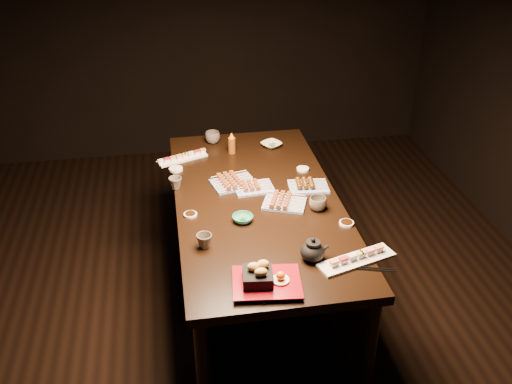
{
  "coord_description": "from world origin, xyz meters",
  "views": [
    {
      "loc": [
        -0.38,
        -2.41,
        2.38
      ],
      "look_at": [
        0.08,
        0.31,
        0.77
      ],
      "focal_mm": 40.0,
      "sensor_mm": 36.0,
      "label": 1
    }
  ],
  "objects_px": {
    "sushi_platter_far": "(182,157)",
    "yakitori_plate_right": "(284,200)",
    "edamame_bowl_green": "(243,219)",
    "teapot": "(313,249)",
    "tempura_tray": "(267,276)",
    "yakitori_plate_left": "(234,180)",
    "teacup_near_left": "(204,241)",
    "yakitori_plate_center": "(254,185)",
    "teacup_far_right": "(213,137)",
    "dining_table": "(257,254)",
    "condiment_bottle": "(232,143)",
    "sushi_platter_near": "(357,257)",
    "teacup_mid_right": "(318,204)",
    "teacup_far_left": "(175,183)",
    "edamame_bowl_cream": "(271,145)"
  },
  "relations": [
    {
      "from": "yakitori_plate_center",
      "to": "tempura_tray",
      "type": "distance_m",
      "value": 0.86
    },
    {
      "from": "sushi_platter_far",
      "to": "yakitori_plate_right",
      "type": "distance_m",
      "value": 0.83
    },
    {
      "from": "teacup_far_right",
      "to": "teapot",
      "type": "xyz_separation_m",
      "value": [
        0.33,
        -1.36,
        0.02
      ]
    },
    {
      "from": "edamame_bowl_green",
      "to": "edamame_bowl_cream",
      "type": "relative_size",
      "value": 0.88
    },
    {
      "from": "yakitori_plate_center",
      "to": "condiment_bottle",
      "type": "relative_size",
      "value": 1.55
    },
    {
      "from": "sushi_platter_far",
      "to": "tempura_tray",
      "type": "height_order",
      "value": "tempura_tray"
    },
    {
      "from": "yakitori_plate_right",
      "to": "edamame_bowl_green",
      "type": "bearing_deg",
      "value": -131.87
    },
    {
      "from": "yakitori_plate_center",
      "to": "tempura_tray",
      "type": "bearing_deg",
      "value": -100.06
    },
    {
      "from": "dining_table",
      "to": "edamame_bowl_green",
      "type": "bearing_deg",
      "value": -129.3
    },
    {
      "from": "yakitori_plate_right",
      "to": "teacup_near_left",
      "type": "height_order",
      "value": "teacup_near_left"
    },
    {
      "from": "tempura_tray",
      "to": "teacup_far_left",
      "type": "height_order",
      "value": "tempura_tray"
    },
    {
      "from": "sushi_platter_far",
      "to": "teacup_far_left",
      "type": "bearing_deg",
      "value": 59.32
    },
    {
      "from": "teacup_far_right",
      "to": "condiment_bottle",
      "type": "height_order",
      "value": "condiment_bottle"
    },
    {
      "from": "yakitori_plate_left",
      "to": "teacup_far_right",
      "type": "bearing_deg",
      "value": 82.27
    },
    {
      "from": "yakitori_plate_center",
      "to": "edamame_bowl_green",
      "type": "xyz_separation_m",
      "value": [
        -0.11,
        -0.32,
        -0.01
      ]
    },
    {
      "from": "teapot",
      "to": "teacup_near_left",
      "type": "bearing_deg",
      "value": 155.95
    },
    {
      "from": "yakitori_plate_left",
      "to": "teacup_near_left",
      "type": "bearing_deg",
      "value": -124.37
    },
    {
      "from": "teacup_mid_right",
      "to": "condiment_bottle",
      "type": "relative_size",
      "value": 0.67
    },
    {
      "from": "yakitori_plate_right",
      "to": "teacup_near_left",
      "type": "xyz_separation_m",
      "value": [
        -0.47,
        -0.32,
        0.01
      ]
    },
    {
      "from": "sushi_platter_far",
      "to": "yakitori_plate_left",
      "type": "xyz_separation_m",
      "value": [
        0.28,
        -0.37,
        0.01
      ]
    },
    {
      "from": "sushi_platter_far",
      "to": "yakitori_plate_center",
      "type": "height_order",
      "value": "yakitori_plate_center"
    },
    {
      "from": "tempura_tray",
      "to": "yakitori_plate_right",
      "type": "bearing_deg",
      "value": 78.06
    },
    {
      "from": "dining_table",
      "to": "sushi_platter_near",
      "type": "distance_m",
      "value": 0.83
    },
    {
      "from": "yakitori_plate_center",
      "to": "teacup_mid_right",
      "type": "xyz_separation_m",
      "value": [
        0.3,
        -0.28,
        0.01
      ]
    },
    {
      "from": "teacup_far_left",
      "to": "tempura_tray",
      "type": "bearing_deg",
      "value": -69.15
    },
    {
      "from": "yakitori_plate_left",
      "to": "edamame_bowl_cream",
      "type": "xyz_separation_m",
      "value": [
        0.31,
        0.46,
        -0.02
      ]
    },
    {
      "from": "yakitori_plate_right",
      "to": "teacup_far_right",
      "type": "bearing_deg",
      "value": 130.84
    },
    {
      "from": "yakitori_plate_right",
      "to": "condiment_bottle",
      "type": "bearing_deg",
      "value": 127.41
    },
    {
      "from": "sushi_platter_near",
      "to": "tempura_tray",
      "type": "distance_m",
      "value": 0.46
    },
    {
      "from": "edamame_bowl_cream",
      "to": "teacup_far_left",
      "type": "bearing_deg",
      "value": -145.09
    },
    {
      "from": "edamame_bowl_green",
      "to": "teapot",
      "type": "bearing_deg",
      "value": -53.89
    },
    {
      "from": "yakitori_plate_center",
      "to": "tempura_tray",
      "type": "height_order",
      "value": "tempura_tray"
    },
    {
      "from": "sushi_platter_far",
      "to": "teapot",
      "type": "height_order",
      "value": "teapot"
    },
    {
      "from": "teapot",
      "to": "teacup_far_right",
      "type": "bearing_deg",
      "value": 100.05
    },
    {
      "from": "yakitori_plate_left",
      "to": "tempura_tray",
      "type": "bearing_deg",
      "value": -102.35
    },
    {
      "from": "sushi_platter_near",
      "to": "condiment_bottle",
      "type": "bearing_deg",
      "value": 92.32
    },
    {
      "from": "yakitori_plate_center",
      "to": "teacup_far_right",
      "type": "xyz_separation_m",
      "value": [
        -0.17,
        0.66,
        0.01
      ]
    },
    {
      "from": "edamame_bowl_cream",
      "to": "teacup_far_right",
      "type": "height_order",
      "value": "teacup_far_right"
    },
    {
      "from": "dining_table",
      "to": "yakitori_plate_right",
      "type": "relative_size",
      "value": 7.96
    },
    {
      "from": "yakitori_plate_right",
      "to": "teacup_far_left",
      "type": "bearing_deg",
      "value": 175.26
    },
    {
      "from": "yakitori_plate_center",
      "to": "teacup_far_left",
      "type": "bearing_deg",
      "value": 164.83
    },
    {
      "from": "teapot",
      "to": "teacup_far_left",
      "type": "bearing_deg",
      "value": 123.9
    },
    {
      "from": "sushi_platter_near",
      "to": "teacup_mid_right",
      "type": "height_order",
      "value": "teacup_mid_right"
    },
    {
      "from": "yakitori_plate_right",
      "to": "yakitori_plate_left",
      "type": "relative_size",
      "value": 0.92
    },
    {
      "from": "yakitori_plate_left",
      "to": "teapot",
      "type": "height_order",
      "value": "teapot"
    },
    {
      "from": "yakitori_plate_left",
      "to": "teacup_mid_right",
      "type": "distance_m",
      "value": 0.54
    },
    {
      "from": "sushi_platter_far",
      "to": "teacup_far_left",
      "type": "distance_m",
      "value": 0.37
    },
    {
      "from": "sushi_platter_far",
      "to": "teapot",
      "type": "distance_m",
      "value": 1.27
    },
    {
      "from": "edamame_bowl_green",
      "to": "teacup_far_left",
      "type": "distance_m",
      "value": 0.52
    },
    {
      "from": "sushi_platter_far",
      "to": "edamame_bowl_green",
      "type": "relative_size",
      "value": 2.9
    }
  ]
}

